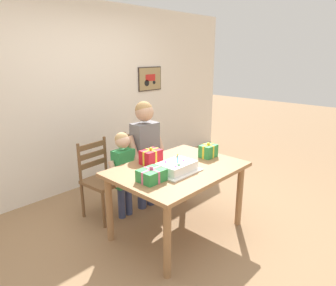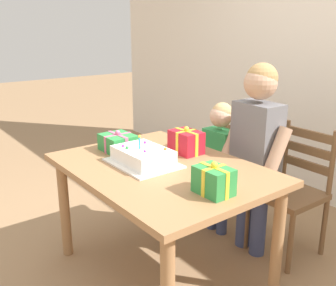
{
  "view_description": "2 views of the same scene",
  "coord_description": "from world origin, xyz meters",
  "px_view_note": "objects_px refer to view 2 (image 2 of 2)",
  "views": [
    {
      "loc": [
        -2.2,
        -1.93,
        1.89
      ],
      "look_at": [
        -0.06,
        0.08,
        1.02
      ],
      "focal_mm": 32.22,
      "sensor_mm": 36.0,
      "label": 1
    },
    {
      "loc": [
        1.8,
        -1.33,
        1.58
      ],
      "look_at": [
        -0.09,
        0.12,
        0.86
      ],
      "focal_mm": 41.45,
      "sensor_mm": 36.0,
      "label": 2
    }
  ],
  "objects_px": {
    "gift_box_corner_small": "(186,142)",
    "chair_right": "(292,191)",
    "chair_left": "(224,165)",
    "child_younger": "(219,156)",
    "dining_table": "(162,181)",
    "birthday_cake": "(143,157)",
    "gift_box_beside_cake": "(118,143)",
    "gift_box_red_large": "(214,180)",
    "child_older": "(256,142)"
  },
  "relations": [
    {
      "from": "dining_table",
      "to": "chair_right",
      "type": "xyz_separation_m",
      "value": [
        0.33,
        0.9,
        -0.19
      ]
    },
    {
      "from": "child_younger",
      "to": "gift_box_beside_cake",
      "type": "bearing_deg",
      "value": -108.99
    },
    {
      "from": "dining_table",
      "to": "chair_right",
      "type": "height_order",
      "value": "chair_right"
    },
    {
      "from": "gift_box_red_large",
      "to": "gift_box_corner_small",
      "type": "distance_m",
      "value": 0.68
    },
    {
      "from": "dining_table",
      "to": "chair_right",
      "type": "bearing_deg",
      "value": 69.52
    },
    {
      "from": "chair_right",
      "to": "child_younger",
      "type": "bearing_deg",
      "value": -156.93
    },
    {
      "from": "gift_box_corner_small",
      "to": "child_older",
      "type": "distance_m",
      "value": 0.48
    },
    {
      "from": "gift_box_red_large",
      "to": "child_older",
      "type": "height_order",
      "value": "child_older"
    },
    {
      "from": "gift_box_beside_cake",
      "to": "gift_box_corner_small",
      "type": "bearing_deg",
      "value": 46.87
    },
    {
      "from": "chair_left",
      "to": "child_younger",
      "type": "xyz_separation_m",
      "value": [
        0.16,
        -0.22,
        0.17
      ]
    },
    {
      "from": "gift_box_beside_cake",
      "to": "child_older",
      "type": "distance_m",
      "value": 0.94
    },
    {
      "from": "gift_box_corner_small",
      "to": "chair_left",
      "type": "height_order",
      "value": "gift_box_corner_small"
    },
    {
      "from": "gift_box_beside_cake",
      "to": "chair_right",
      "type": "relative_size",
      "value": 0.26
    },
    {
      "from": "gift_box_red_large",
      "to": "child_older",
      "type": "xyz_separation_m",
      "value": [
        -0.32,
        0.71,
        -0.0
      ]
    },
    {
      "from": "gift_box_corner_small",
      "to": "child_younger",
      "type": "distance_m",
      "value": 0.44
    },
    {
      "from": "gift_box_corner_small",
      "to": "chair_right",
      "type": "bearing_deg",
      "value": 53.94
    },
    {
      "from": "birthday_cake",
      "to": "dining_table",
      "type": "bearing_deg",
      "value": 36.61
    },
    {
      "from": "gift_box_beside_cake",
      "to": "child_older",
      "type": "bearing_deg",
      "value": 50.81
    },
    {
      "from": "birthday_cake",
      "to": "gift_box_corner_small",
      "type": "height_order",
      "value": "birthday_cake"
    },
    {
      "from": "chair_right",
      "to": "birthday_cake",
      "type": "bearing_deg",
      "value": -114.05
    },
    {
      "from": "child_older",
      "to": "gift_box_red_large",
      "type": "bearing_deg",
      "value": -65.69
    },
    {
      "from": "chair_left",
      "to": "chair_right",
      "type": "bearing_deg",
      "value": 0.01
    },
    {
      "from": "gift_box_corner_small",
      "to": "chair_left",
      "type": "distance_m",
      "value": 0.74
    },
    {
      "from": "gift_box_red_large",
      "to": "chair_left",
      "type": "distance_m",
      "value": 1.29
    },
    {
      "from": "dining_table",
      "to": "gift_box_red_large",
      "type": "xyz_separation_m",
      "value": [
        0.49,
        -0.03,
        0.17
      ]
    },
    {
      "from": "birthday_cake",
      "to": "gift_box_corner_small",
      "type": "bearing_deg",
      "value": 91.81
    },
    {
      "from": "chair_right",
      "to": "child_older",
      "type": "height_order",
      "value": "child_older"
    },
    {
      "from": "gift_box_red_large",
      "to": "chair_right",
      "type": "xyz_separation_m",
      "value": [
        -0.15,
        0.93,
        -0.36
      ]
    },
    {
      "from": "birthday_cake",
      "to": "gift_box_corner_small",
      "type": "xyz_separation_m",
      "value": [
        -0.01,
        0.36,
        0.03
      ]
    },
    {
      "from": "chair_right",
      "to": "gift_box_corner_small",
      "type": "bearing_deg",
      "value": -126.06
    },
    {
      "from": "gift_box_beside_cake",
      "to": "chair_right",
      "type": "distance_m",
      "value": 1.27
    },
    {
      "from": "chair_left",
      "to": "child_younger",
      "type": "distance_m",
      "value": 0.32
    },
    {
      "from": "birthday_cake",
      "to": "gift_box_corner_small",
      "type": "relative_size",
      "value": 2.01
    },
    {
      "from": "gift_box_beside_cake",
      "to": "child_younger",
      "type": "distance_m",
      "value": 0.79
    },
    {
      "from": "gift_box_red_large",
      "to": "birthday_cake",
      "type": "bearing_deg",
      "value": -176.11
    },
    {
      "from": "gift_box_red_large",
      "to": "child_younger",
      "type": "height_order",
      "value": "child_younger"
    },
    {
      "from": "gift_box_corner_small",
      "to": "child_younger",
      "type": "bearing_deg",
      "value": 99.85
    },
    {
      "from": "chair_left",
      "to": "chair_right",
      "type": "xyz_separation_m",
      "value": [
        0.67,
        0.0,
        0.0
      ]
    },
    {
      "from": "birthday_cake",
      "to": "chair_left",
      "type": "xyz_separation_m",
      "value": [
        -0.24,
        0.97,
        -0.34
      ]
    },
    {
      "from": "dining_table",
      "to": "birthday_cake",
      "type": "xyz_separation_m",
      "value": [
        -0.1,
        -0.07,
        0.15
      ]
    },
    {
      "from": "birthday_cake",
      "to": "child_older",
      "type": "height_order",
      "value": "child_older"
    },
    {
      "from": "gift_box_beside_cake",
      "to": "gift_box_corner_small",
      "type": "height_order",
      "value": "gift_box_corner_small"
    },
    {
      "from": "gift_box_corner_small",
      "to": "chair_right",
      "type": "distance_m",
      "value": 0.84
    },
    {
      "from": "gift_box_beside_cake",
      "to": "chair_left",
      "type": "xyz_separation_m",
      "value": [
        0.09,
        0.95,
        -0.35
      ]
    },
    {
      "from": "birthday_cake",
      "to": "gift_box_red_large",
      "type": "distance_m",
      "value": 0.59
    },
    {
      "from": "gift_box_red_large",
      "to": "gift_box_beside_cake",
      "type": "distance_m",
      "value": 0.92
    },
    {
      "from": "dining_table",
      "to": "gift_box_beside_cake",
      "type": "xyz_separation_m",
      "value": [
        -0.43,
        -0.05,
        0.16
      ]
    },
    {
      "from": "birthday_cake",
      "to": "chair_right",
      "type": "bearing_deg",
      "value": 65.95
    },
    {
      "from": "dining_table",
      "to": "gift_box_beside_cake",
      "type": "distance_m",
      "value": 0.46
    },
    {
      "from": "gift_box_red_large",
      "to": "chair_left",
      "type": "bearing_deg",
      "value": 131.65
    }
  ]
}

